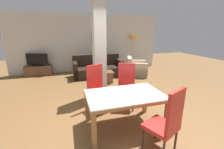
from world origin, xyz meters
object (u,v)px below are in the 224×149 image
Objects in this scene: dining_chair_far_left at (97,87)px; floor_lamp at (133,40)px; armchair at (136,69)px; coffee_table at (104,77)px; dining_table at (125,101)px; sofa at (98,69)px; tv_stand at (39,70)px; dining_chair_far_right at (126,85)px; tv_screen at (37,60)px; dining_chair_near_right at (167,121)px; bottle at (104,69)px.

floor_lamp reaches higher than dining_chair_far_left.
floor_lamp reaches higher than armchair.
floor_lamp reaches higher than coffee_table.
armchair is (2.23, 2.48, -0.30)m from dining_chair_far_left.
dining_table is 0.87× the size of floor_lamp.
floor_lamp is (2.00, 0.80, 1.16)m from sofa.
dining_table is 1.34× the size of tv_stand.
tv_screen is (-2.69, 3.76, 0.12)m from dining_chair_far_right.
floor_lamp is (1.83, 3.71, 0.87)m from dining_chair_far_right.
dining_chair_near_right is (0.00, -1.69, 0.00)m from dining_chair_far_right.
coffee_table is (-0.10, 3.67, -0.37)m from dining_chair_near_right.
dining_table is 1.33× the size of dining_chair_far_left.
bottle is at bearing 166.42° from tv_screen.
armchair is 1.71m from bottle.
dining_table reaches higher than coffee_table.
dining_table is 5.15m from floor_lamp.
dining_table is at bearing 137.56° from tv_screen.
dining_chair_far_right reaches higher than sofa.
tv_screen is (-4.17, 1.24, 0.42)m from armchair.
dining_chair_far_left is 1.73× the size of coffee_table.
dining_chair_far_left is 2.09m from coffee_table.
dining_chair_far_right is at bearing -87.11° from coffee_table.
tv_screen is at bearing 179.34° from floor_lamp.
coffee_table is at bearing 67.14° from dining_chair_near_right.
tv_screen reaches higher than coffee_table.
sofa is at bearing -18.73° from tv_stand.
sofa is at bearing -124.31° from dining_chair_far_left.
sofa is 1.20× the size of floor_lamp.
dining_chair_near_right is 1.02× the size of armchair.
dining_chair_far_right is 4.23m from floor_lamp.
floor_lamp reaches higher than tv_stand.
dining_chair_near_right reaches higher than bottle.
dining_chair_far_left reaches higher than tv_stand.
tv_screen is at bearing -85.45° from armchair.
dining_chair_near_right is at bearing -88.02° from bottle.
dining_table is at bearing 90.00° from dining_chair_near_right.
armchair is 1.69× the size of coffee_table.
floor_lamp is at bearing -92.51° from dining_chair_far_right.
sofa reaches higher than bottle.
tv_stand is at bearing 116.62° from dining_table.
floor_lamp is at bearing 64.21° from dining_table.
dining_chair_far_right is at bearing 66.25° from dining_table.
armchair is (1.65, -0.39, -0.02)m from sofa.
dining_chair_far_right is 1.01× the size of tv_stand.
dining_chair_far_right is at bearing 146.54° from tv_screen.
armchair is 1.18× the size of tv_screen.
dining_chair_near_right reaches higher than sofa.
armchair is at bearing -106.51° from floor_lamp.
dining_chair_far_left is 4.58m from floor_lamp.
bottle is at bearing 84.97° from dining_table.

